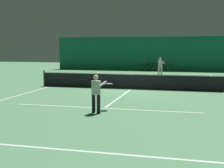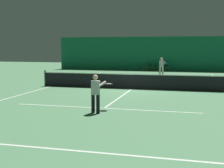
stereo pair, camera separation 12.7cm
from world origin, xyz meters
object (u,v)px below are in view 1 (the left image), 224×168
(courtside_chair_1, at_px, (150,67))
(tennis_net, at_px, (131,81))
(player_near, at_px, (97,91))
(courtside_chair_0, at_px, (144,66))
(courtside_chair_2, at_px, (155,67))
(player_far, at_px, (160,66))
(courtside_chair_3, at_px, (161,67))
(courtside_chair_4, at_px, (167,67))

(courtside_chair_1, bearing_deg, tennis_net, 2.65)
(tennis_net, height_order, player_near, player_near)
(player_near, bearing_deg, courtside_chair_1, 20.39)
(tennis_net, bearing_deg, courtside_chair_0, 94.98)
(courtside_chair_0, xyz_separation_m, courtside_chair_2, (1.22, 0.00, 0.00))
(courtside_chair_0, height_order, courtside_chair_1, same)
(courtside_chair_0, bearing_deg, player_far, 20.57)
(tennis_net, xyz_separation_m, player_far, (1.01, 8.79, 0.47))
(tennis_net, xyz_separation_m, courtside_chair_3, (0.53, 14.94, -0.03))
(player_near, xyz_separation_m, courtside_chair_0, (-1.26, 22.33, -0.41))
(player_far, xyz_separation_m, courtside_chair_0, (-2.31, 6.16, -0.49))
(player_far, xyz_separation_m, courtside_chair_1, (-1.70, 6.16, -0.49))
(tennis_net, xyz_separation_m, courtside_chair_0, (-1.30, 14.94, -0.03))
(courtside_chair_0, distance_m, courtside_chair_3, 1.83)
(courtside_chair_0, height_order, courtside_chair_3, same)
(tennis_net, height_order, courtside_chair_2, tennis_net)
(player_far, xyz_separation_m, courtside_chair_3, (-0.48, 6.16, -0.49))
(player_far, distance_m, courtside_chair_3, 6.19)
(player_near, xyz_separation_m, courtside_chair_2, (-0.04, 22.33, -0.41))
(courtside_chair_4, bearing_deg, courtside_chair_3, -90.00)
(courtside_chair_1, bearing_deg, player_near, 1.66)
(player_far, bearing_deg, courtside_chair_0, 174.16)
(courtside_chair_0, bearing_deg, courtside_chair_4, 90.00)
(courtside_chair_0, height_order, courtside_chair_2, same)
(player_near, xyz_separation_m, courtside_chair_4, (1.18, 22.33, -0.41))
(courtside_chair_0, bearing_deg, courtside_chair_3, 90.00)
(courtside_chair_4, bearing_deg, player_near, -3.04)
(tennis_net, height_order, courtside_chair_0, tennis_net)
(tennis_net, bearing_deg, courtside_chair_4, 85.64)
(player_far, bearing_deg, tennis_net, -32.95)
(tennis_net, distance_m, player_far, 8.86)
(courtside_chair_1, bearing_deg, player_far, 15.44)
(courtside_chair_1, height_order, courtside_chair_3, same)
(courtside_chair_1, distance_m, courtside_chair_2, 0.61)
(tennis_net, height_order, player_far, player_far)
(courtside_chair_3, height_order, courtside_chair_4, same)
(player_near, height_order, courtside_chair_2, player_near)
(courtside_chair_0, xyz_separation_m, courtside_chair_1, (0.61, 0.00, 0.00))
(tennis_net, relative_size, player_far, 7.14)
(courtside_chair_0, xyz_separation_m, courtside_chair_4, (2.44, 0.00, 0.00))
(player_far, distance_m, courtside_chair_2, 6.27)
(courtside_chair_4, bearing_deg, tennis_net, -4.36)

